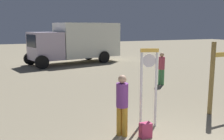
{
  "coord_description": "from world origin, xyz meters",
  "views": [
    {
      "loc": [
        -3.6,
        -3.52,
        2.76
      ],
      "look_at": [
        0.01,
        4.78,
        1.2
      ],
      "focal_mm": 40.5,
      "sensor_mm": 36.0,
      "label": 1
    }
  ],
  "objects_px": {
    "box_truck_near": "(78,41)",
    "backpack": "(145,130)",
    "person_distant": "(162,67)",
    "person_near_clock": "(122,102)",
    "standing_clock": "(149,79)",
    "arrow_sign": "(221,67)"
  },
  "relations": [
    {
      "from": "box_truck_near",
      "to": "backpack",
      "type": "bearing_deg",
      "value": -99.09
    },
    {
      "from": "backpack",
      "to": "person_distant",
      "type": "relative_size",
      "value": 0.25
    },
    {
      "from": "person_near_clock",
      "to": "person_distant",
      "type": "xyz_separation_m",
      "value": [
        4.24,
        4.47,
        -0.02
      ]
    },
    {
      "from": "standing_clock",
      "to": "person_distant",
      "type": "xyz_separation_m",
      "value": [
        3.28,
        4.15,
        -0.46
      ]
    },
    {
      "from": "backpack",
      "to": "box_truck_near",
      "type": "xyz_separation_m",
      "value": [
        2.17,
        13.59,
        1.46
      ]
    },
    {
      "from": "person_near_clock",
      "to": "person_distant",
      "type": "bearing_deg",
      "value": 46.48
    },
    {
      "from": "standing_clock",
      "to": "arrow_sign",
      "type": "relative_size",
      "value": 0.95
    },
    {
      "from": "arrow_sign",
      "to": "backpack",
      "type": "height_order",
      "value": "arrow_sign"
    },
    {
      "from": "person_distant",
      "to": "box_truck_near",
      "type": "relative_size",
      "value": 0.21
    },
    {
      "from": "person_near_clock",
      "to": "backpack",
      "type": "height_order",
      "value": "person_near_clock"
    },
    {
      "from": "standing_clock",
      "to": "arrow_sign",
      "type": "bearing_deg",
      "value": 1.4
    },
    {
      "from": "backpack",
      "to": "standing_clock",
      "type": "bearing_deg",
      "value": 54.35
    },
    {
      "from": "standing_clock",
      "to": "person_distant",
      "type": "relative_size",
      "value": 1.41
    },
    {
      "from": "arrow_sign",
      "to": "person_distant",
      "type": "relative_size",
      "value": 1.49
    },
    {
      "from": "person_near_clock",
      "to": "arrow_sign",
      "type": "bearing_deg",
      "value": 5.91
    },
    {
      "from": "backpack",
      "to": "arrow_sign",
      "type": "bearing_deg",
      "value": 12.66
    },
    {
      "from": "backpack",
      "to": "box_truck_near",
      "type": "relative_size",
      "value": 0.05
    },
    {
      "from": "arrow_sign",
      "to": "backpack",
      "type": "xyz_separation_m",
      "value": [
        -3.18,
        -0.71,
        -1.32
      ]
    },
    {
      "from": "arrow_sign",
      "to": "box_truck_near",
      "type": "relative_size",
      "value": 0.31
    },
    {
      "from": "arrow_sign",
      "to": "person_distant",
      "type": "xyz_separation_m",
      "value": [
        0.57,
        4.09,
        -0.64
      ]
    },
    {
      "from": "arrow_sign",
      "to": "person_distant",
      "type": "height_order",
      "value": "arrow_sign"
    },
    {
      "from": "person_distant",
      "to": "box_truck_near",
      "type": "xyz_separation_m",
      "value": [
        -1.57,
        8.79,
        0.78
      ]
    }
  ]
}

